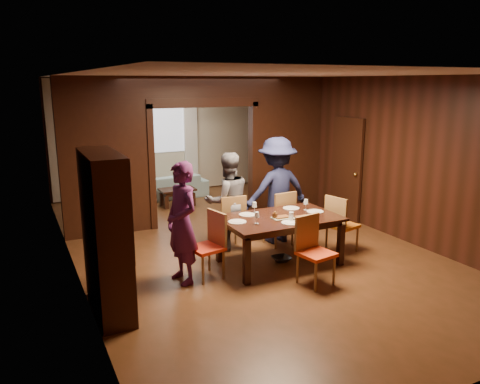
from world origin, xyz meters
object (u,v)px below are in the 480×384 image
person_navy (277,190)px  chair_far_r (278,217)px  person_purple (182,223)px  hutch (106,235)px  coffee_table (177,197)px  dining_table (279,240)px  chair_near (316,252)px  chair_right (343,223)px  sofa (167,186)px  chair_far_l (230,222)px  person_grey (228,201)px  chair_left (206,246)px

person_navy → chair_far_r: size_ratio=1.93×
person_purple → hutch: bearing=-78.3°
person_purple → coffee_table: person_purple is taller
dining_table → chair_near: bearing=-86.5°
chair_far_r → dining_table: bearing=55.3°
chair_near → coffee_table: bearing=84.1°
person_purple → chair_right: 2.84m
person_navy → sofa: 4.11m
dining_table → chair_far_l: (-0.43, 0.92, 0.10)m
person_purple → coffee_table: size_ratio=2.17×
person_grey → chair_far_r: (0.88, -0.19, -0.35)m
chair_right → hutch: size_ratio=0.48×
chair_right → dining_table: bearing=76.5°
chair_left → chair_far_l: same height
person_navy → person_purple: bearing=24.5°
person_grey → dining_table: person_grey is taller
chair_left → chair_right: 2.47m
person_navy → coffee_table: bearing=-75.3°
dining_table → chair_right: bearing=0.0°
sofa → chair_far_l: (-0.15, -3.99, 0.20)m
person_navy → sofa: person_navy is taller
chair_left → chair_right: same height
hutch → chair_far_r: bearing=21.1°
person_purple → person_navy: bearing=103.6°
person_grey → chair_far_r: 0.97m
coffee_table → hutch: 5.18m
chair_left → chair_far_l: bearing=126.8°
chair_left → hutch: hutch is taller
chair_far_l → hutch: (-2.27, -1.36, 0.52)m
coffee_table → dining_table: bearing=-85.9°
hutch → coffee_table: bearing=61.9°
chair_left → chair_far_l: (0.81, 0.93, 0.00)m
hutch → person_grey: bearing=31.9°
chair_far_l → chair_far_r: 0.88m
person_grey → chair_far_r: size_ratio=1.71×
chair_left → coffee_table: bearing=154.8°
chair_far_r → chair_near: 1.73m
chair_near → person_grey: bearing=94.8°
coffee_table → chair_near: chair_near is taller
chair_far_r → hutch: hutch is taller
sofa → chair_far_r: bearing=97.4°
chair_right → chair_far_l: same height
sofa → chair_left: 5.02m
chair_far_l → person_purple: bearing=42.2°
person_grey → hutch: size_ratio=0.83×
person_navy → chair_far_r: 0.48m
chair_far_l → dining_table: bearing=119.1°
chair_far_r → sofa: bearing=-85.4°
person_grey → person_purple: bearing=43.7°
person_purple → chair_far_l: person_purple is taller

